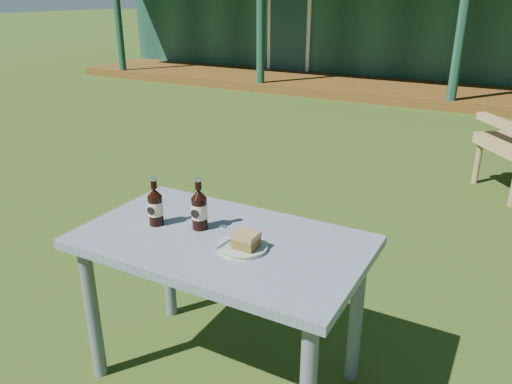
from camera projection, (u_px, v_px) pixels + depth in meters
The scene contains 8 objects.
ground at pixel (341, 238), 3.64m from camera, with size 80.00×80.00×0.00m, color #334916.
cafe_table at pixel (222, 259), 2.11m from camera, with size 1.20×0.70×0.72m.
plate at pixel (243, 247), 1.98m from camera, with size 0.20×0.20×0.01m.
cake_slice at pixel (246, 240), 1.96m from camera, with size 0.09×0.09×0.06m.
fork at pixel (227, 242), 2.00m from camera, with size 0.01×0.14×0.00m, color silver.
cola_bottle_near at pixel (199, 209), 2.12m from camera, with size 0.07×0.07×0.23m.
cola_bottle_far at pixel (155, 206), 2.16m from camera, with size 0.06×0.07×0.22m.
bottle_cap at pixel (223, 227), 2.16m from camera, with size 0.03×0.03×0.01m, color silver.
Camera 1 is at (1.01, -3.15, 1.67)m, focal length 35.00 mm.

